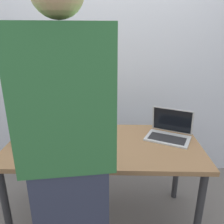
{
  "coord_description": "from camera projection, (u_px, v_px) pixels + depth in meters",
  "views": [
    {
      "loc": [
        0.1,
        -1.54,
        1.54
      ],
      "look_at": [
        0.06,
        0.0,
        0.99
      ],
      "focal_mm": 36.52,
      "sensor_mm": 36.0,
      "label": 1
    }
  ],
  "objects": [
    {
      "name": "ground_plane",
      "position": [
        105.0,
        219.0,
        1.97
      ],
      "size": [
        8.0,
        8.0,
        0.0
      ],
      "primitive_type": "plane",
      "color": "slate",
      "rests_on": "ground"
    },
    {
      "name": "desk",
      "position": [
        104.0,
        152.0,
        1.75
      ],
      "size": [
        1.45,
        0.72,
        0.74
      ],
      "color": "olive",
      "rests_on": "ground"
    },
    {
      "name": "laptop",
      "position": [
        169.0,
        131.0,
        1.81
      ],
      "size": [
        0.4,
        0.36,
        0.22
      ],
      "color": "#B7BABC",
      "rests_on": "desk"
    },
    {
      "name": "beer_bottle_dark",
      "position": [
        25.0,
        126.0,
        1.75
      ],
      "size": [
        0.07,
        0.07,
        0.27
      ],
      "color": "#333333",
      "rests_on": "desk"
    },
    {
      "name": "beer_bottle_amber",
      "position": [
        30.0,
        121.0,
        1.82
      ],
      "size": [
        0.08,
        0.08,
        0.31
      ],
      "color": "#1E5123",
      "rests_on": "desk"
    },
    {
      "name": "beer_bottle_green",
      "position": [
        22.0,
        131.0,
        1.67
      ],
      "size": [
        0.07,
        0.07,
        0.28
      ],
      "color": "#472B14",
      "rests_on": "desk"
    },
    {
      "name": "person_figure",
      "position": [
        70.0,
        169.0,
        1.07
      ],
      "size": [
        0.44,
        0.33,
        1.81
      ],
      "color": "#2D3347",
      "rests_on": "ground"
    },
    {
      "name": "back_wall",
      "position": [
        108.0,
        55.0,
        2.34
      ],
      "size": [
        6.0,
        0.1,
        2.6
      ],
      "primitive_type": "cube",
      "color": "silver",
      "rests_on": "ground"
    }
  ]
}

